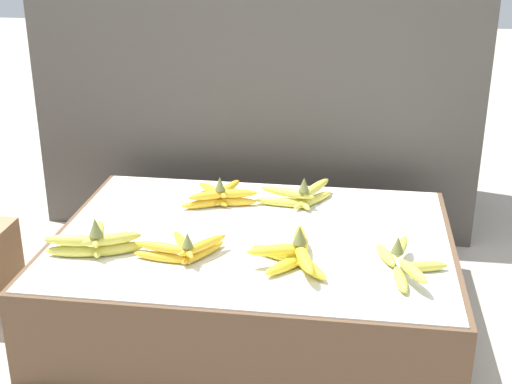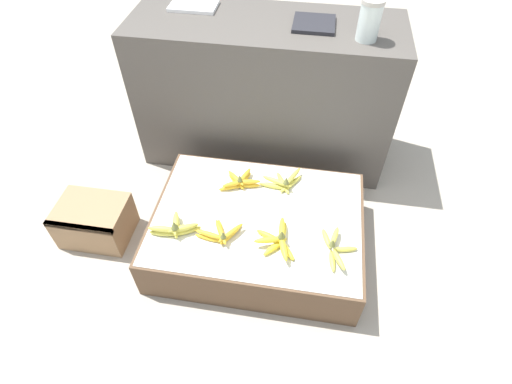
# 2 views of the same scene
# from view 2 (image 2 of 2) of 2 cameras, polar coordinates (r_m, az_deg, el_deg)

# --- Properties ---
(ground_plane) EXTENTS (10.00, 10.00, 0.00)m
(ground_plane) POSITION_cam_2_polar(r_m,az_deg,el_deg) (2.13, 0.20, -7.52)
(ground_plane) COLOR #A89E8E
(display_platform) EXTENTS (1.02, 0.75, 0.24)m
(display_platform) POSITION_cam_2_polar(r_m,az_deg,el_deg) (2.03, 0.21, -5.58)
(display_platform) COLOR brown
(display_platform) RESTS_ON ground_plane
(back_vendor_table) EXTENTS (1.43, 0.53, 0.84)m
(back_vendor_table) POSITION_cam_2_polar(r_m,az_deg,el_deg) (2.39, 1.27, 13.96)
(back_vendor_table) COLOR #4C4742
(back_vendor_table) RESTS_ON ground_plane
(wooden_crate) EXTENTS (0.35, 0.26, 0.22)m
(wooden_crate) POSITION_cam_2_polar(r_m,az_deg,el_deg) (2.25, -22.05, -3.84)
(wooden_crate) COLOR #997551
(wooden_crate) RESTS_ON ground_plane
(banana_bunch_front_left) EXTENTS (0.24, 0.15, 0.10)m
(banana_bunch_front_left) POSITION_cam_2_polar(r_m,az_deg,el_deg) (1.89, -11.51, -5.08)
(banana_bunch_front_left) COLOR gold
(banana_bunch_front_left) RESTS_ON display_platform
(banana_bunch_front_midleft) EXTENTS (0.22, 0.16, 0.08)m
(banana_bunch_front_midleft) POSITION_cam_2_polar(r_m,az_deg,el_deg) (1.84, -5.03, -5.99)
(banana_bunch_front_midleft) COLOR gold
(banana_bunch_front_midleft) RESTS_ON display_platform
(banana_bunch_front_midright) EXTENTS (0.20, 0.24, 0.10)m
(banana_bunch_front_midright) POSITION_cam_2_polar(r_m,az_deg,el_deg) (1.81, 3.23, -6.85)
(banana_bunch_front_midright) COLOR yellow
(banana_bunch_front_midright) RESTS_ON display_platform
(banana_bunch_front_right) EXTENTS (0.17, 0.23, 0.09)m
(banana_bunch_front_right) POSITION_cam_2_polar(r_m,az_deg,el_deg) (1.82, 11.24, -7.87)
(banana_bunch_front_right) COLOR gold
(banana_bunch_front_right) RESTS_ON display_platform
(banana_bunch_middle_midleft) EXTENTS (0.21, 0.17, 0.09)m
(banana_bunch_middle_midleft) POSITION_cam_2_polar(r_m,az_deg,el_deg) (2.05, -2.27, 1.50)
(banana_bunch_middle_midleft) COLOR gold
(banana_bunch_middle_midleft) RESTS_ON display_platform
(banana_bunch_middle_midright) EXTENTS (0.22, 0.18, 0.09)m
(banana_bunch_middle_midright) POSITION_cam_2_polar(r_m,az_deg,el_deg) (2.05, 3.96, 1.41)
(banana_bunch_middle_midright) COLOR gold
(banana_bunch_middle_midright) RESTS_ON display_platform
(glass_jar) EXTENTS (0.11, 0.11, 0.19)m
(glass_jar) POSITION_cam_2_polar(r_m,az_deg,el_deg) (2.04, 15.94, 22.60)
(glass_jar) COLOR silver
(glass_jar) RESTS_ON back_vendor_table
(foam_tray_white) EXTENTS (0.25, 0.16, 0.02)m
(foam_tray_white) POSITION_cam_2_polar(r_m,az_deg,el_deg) (2.36, -8.90, 24.80)
(foam_tray_white) COLOR white
(foam_tray_white) RESTS_ON back_vendor_table
(foam_tray_dark) EXTENTS (0.21, 0.21, 0.02)m
(foam_tray_dark) POSITION_cam_2_polar(r_m,az_deg,el_deg) (2.16, 8.29, 22.71)
(foam_tray_dark) COLOR #232328
(foam_tray_dark) RESTS_ON back_vendor_table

